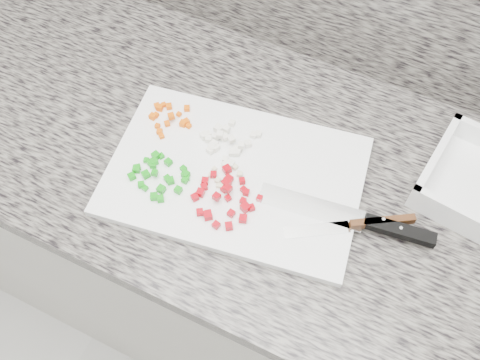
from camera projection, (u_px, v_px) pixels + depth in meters
name	position (u px, v px, depth m)	size (l,w,h in m)	color
cabinet	(261.00, 261.00, 1.41)	(3.92, 0.62, 0.86)	white
countertop	(269.00, 169.00, 1.03)	(3.96, 0.64, 0.04)	#69655D
cutting_board	(235.00, 176.00, 0.99)	(0.46, 0.31, 0.02)	white
carrot_pile	(169.00, 117.00, 1.04)	(0.09, 0.09, 0.02)	#DE5704
onion_pile	(225.00, 142.00, 1.01)	(0.11, 0.10, 0.02)	white
green_pepper_pile	(159.00, 175.00, 0.97)	(0.11, 0.10, 0.02)	#0D8F0E
red_pepper_pile	(224.00, 197.00, 0.95)	(0.12, 0.13, 0.02)	#A5020D
garlic_pile	(225.00, 176.00, 0.97)	(0.06, 0.06, 0.01)	beige
chef_knife	(368.00, 222.00, 0.92)	(0.31, 0.07, 0.02)	white
paring_knife	(366.00, 224.00, 0.92)	(0.20, 0.14, 0.02)	white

